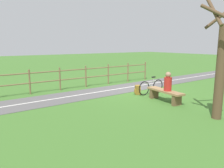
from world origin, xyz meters
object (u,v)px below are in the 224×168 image
bench (165,94)px  person_seated (168,82)px  tree_far_right (220,64)px  bicycle (151,87)px  backpack (138,90)px

bench → person_seated: 0.54m
bench → tree_far_right: bearing=179.6°
bench → tree_far_right: (-2.51, 0.27, 1.50)m
tree_far_right → bench: bearing=-6.1°
bicycle → tree_far_right: (-3.88, 0.82, 1.48)m
person_seated → tree_far_right: bearing=179.5°
backpack → person_seated: bearing=-179.3°
bench → tree_far_right: 2.93m
bench → backpack: (1.73, 0.04, -0.13)m
bench → backpack: bench is taller
person_seated → tree_far_right: (-2.35, 0.25, 0.98)m
person_seated → backpack: bearing=6.4°
bench → bicycle: bearing=-16.0°
bench → backpack: bearing=7.0°
bench → backpack: 1.73m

